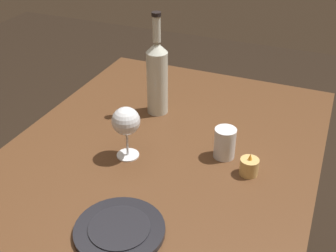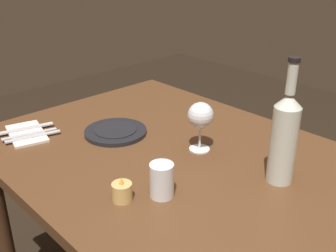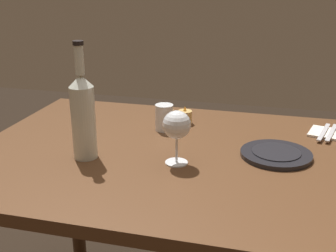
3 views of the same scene
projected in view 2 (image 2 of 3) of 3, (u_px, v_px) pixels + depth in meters
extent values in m
cube|color=#56351E|center=(181.00, 163.00, 1.23)|extent=(1.30, 0.90, 0.04)
cylinder|color=#412816|center=(152.00, 160.00, 2.00)|extent=(0.06, 0.06, 0.70)
cylinder|color=#412816|center=(2.00, 227.00, 1.53)|extent=(0.06, 0.06, 0.70)
cylinder|color=white|center=(200.00, 149.00, 1.27)|extent=(0.07, 0.07, 0.00)
cylinder|color=white|center=(201.00, 137.00, 1.25)|extent=(0.01, 0.01, 0.08)
sphere|color=white|center=(201.00, 115.00, 1.22)|extent=(0.08, 0.08, 0.08)
cylinder|color=maroon|center=(201.00, 117.00, 1.22)|extent=(0.06, 0.06, 0.02)
cylinder|color=silver|center=(283.00, 145.00, 1.06)|extent=(0.07, 0.07, 0.22)
cone|color=silver|center=(289.00, 101.00, 1.01)|extent=(0.07, 0.07, 0.03)
cylinder|color=silver|center=(292.00, 78.00, 0.99)|extent=(0.03, 0.03, 0.08)
cylinder|color=black|center=(294.00, 59.00, 0.97)|extent=(0.03, 0.03, 0.01)
cylinder|color=white|center=(162.00, 180.00, 1.02)|extent=(0.06, 0.06, 0.09)
cylinder|color=silver|center=(162.00, 188.00, 1.03)|extent=(0.05, 0.05, 0.04)
cylinder|color=#DBB266|center=(122.00, 192.00, 1.01)|extent=(0.05, 0.05, 0.05)
cylinder|color=white|center=(122.00, 194.00, 1.01)|extent=(0.04, 0.04, 0.03)
cone|color=#F99E2D|center=(121.00, 180.00, 1.00)|extent=(0.01, 0.01, 0.02)
cylinder|color=black|center=(116.00, 132.00, 1.38)|extent=(0.21, 0.21, 0.01)
cylinder|color=black|center=(115.00, 129.00, 1.37)|extent=(0.14, 0.14, 0.00)
cube|color=silver|center=(27.00, 134.00, 1.37)|extent=(0.21, 0.15, 0.01)
cube|color=silver|center=(30.00, 134.00, 1.35)|extent=(0.06, 0.18, 0.00)
cube|color=silver|center=(33.00, 136.00, 1.34)|extent=(0.06, 0.18, 0.00)
cube|color=silver|center=(22.00, 129.00, 1.39)|extent=(0.07, 0.21, 0.00)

